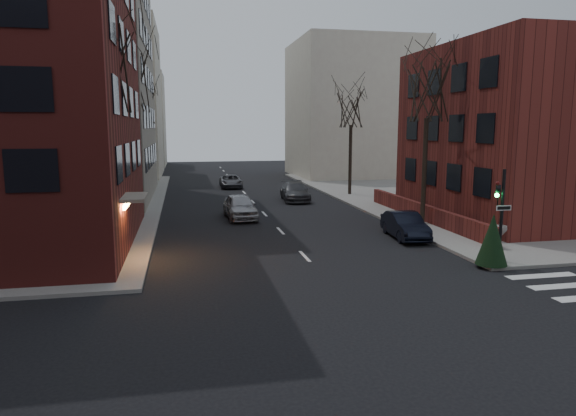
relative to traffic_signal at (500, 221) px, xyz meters
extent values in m
plane|color=black|center=(-7.94, -8.99, -1.91)|extent=(160.00, 160.00, 0.00)
cube|color=gray|center=(21.06, 21.01, -1.83)|extent=(44.00, 44.00, 0.15)
cube|color=gray|center=(-24.94, 25.01, 12.09)|extent=(18.00, 18.00, 28.00)
cube|color=maroon|center=(8.56, 10.01, 3.59)|extent=(12.00, 14.00, 11.00)
cube|color=maroon|center=(1.36, 10.01, -1.26)|extent=(0.35, 16.00, 1.00)
cube|color=beige|center=(-22.94, 46.01, 7.09)|extent=(14.00, 16.00, 18.00)
cube|color=beige|center=(7.06, 41.01, 6.09)|extent=(14.00, 14.00, 16.00)
cube|color=beige|center=(-20.94, 63.01, 5.09)|extent=(10.00, 12.00, 14.00)
cylinder|color=black|center=(0.06, 0.01, 0.24)|extent=(0.14, 0.14, 4.00)
cylinder|color=black|center=(0.06, 0.01, -1.66)|extent=(0.44, 0.44, 0.20)
imported|color=black|center=(-0.19, 0.01, 1.09)|extent=(0.16, 0.20, 1.00)
sphere|color=#19FF4C|center=(-0.26, -0.04, 1.14)|extent=(0.18, 0.18, 0.18)
cube|color=white|center=(0.06, -0.11, 0.59)|extent=(0.70, 0.03, 0.22)
cylinder|color=#2D231C|center=(-16.74, 5.01, 1.57)|extent=(0.28, 0.28, 6.65)
cylinder|color=#2D231C|center=(-16.74, 17.01, 1.74)|extent=(0.28, 0.28, 7.00)
cylinder|color=#2D231C|center=(-16.74, 31.01, 1.39)|extent=(0.28, 0.28, 6.30)
cylinder|color=#2D231C|center=(0.86, 9.01, 1.39)|extent=(0.28, 0.28, 6.30)
cylinder|color=#2D231C|center=(0.86, 23.01, 1.22)|extent=(0.28, 0.28, 5.95)
cylinder|color=black|center=(-16.14, 13.01, 1.24)|extent=(0.12, 0.12, 6.00)
sphere|color=#FFA54C|center=(-16.14, 13.01, 4.34)|extent=(0.36, 0.36, 0.36)
cylinder|color=black|center=(-16.14, 33.01, 1.24)|extent=(0.12, 0.12, 6.00)
sphere|color=#FFA54C|center=(-16.14, 33.01, 4.34)|extent=(0.36, 0.36, 0.36)
imported|color=black|center=(-1.74, 5.77, -1.21)|extent=(1.83, 4.37, 1.40)
imported|color=#9C9CA1|center=(-9.77, 13.55, -1.12)|extent=(2.10, 4.74, 1.59)
imported|color=#38393D|center=(-4.48, 20.94, -1.17)|extent=(2.48, 5.26, 1.48)
imported|color=#46464B|center=(-8.76, 31.07, -1.28)|extent=(2.17, 4.57, 1.26)
cube|color=silver|center=(2.39, 3.38, -1.32)|extent=(0.48, 0.61, 0.87)
cone|color=black|center=(-0.64, -0.49, -0.67)|extent=(1.68, 1.68, 2.18)
camera|label=1|loc=(-13.32, -19.48, 4.01)|focal=32.00mm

